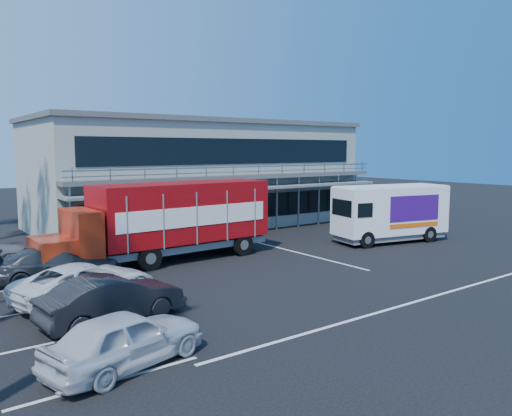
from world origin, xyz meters
TOP-DOWN VIEW (x-y plane):
  - ground at (0.00, 0.00)m, footprint 120.00×120.00m
  - building at (3.00, 14.94)m, footprint 22.40×12.00m
  - red_truck at (-4.26, 4.97)m, footprint 11.16×3.01m
  - white_van at (8.31, 2.00)m, footprint 7.00×3.63m
  - parked_car_a at (-10.38, -5.02)m, footprint 4.41×2.65m
  - parked_car_b at (-9.50, -1.77)m, footprint 4.58×2.08m
  - parked_car_c at (-9.50, 0.80)m, footprint 5.42×3.59m
  - parked_car_d at (-9.50, 4.22)m, footprint 5.16×3.05m

SIDE VIEW (x-z plane):
  - ground at x=0.00m, z-range 0.00..0.00m
  - parked_car_c at x=-9.50m, z-range 0.00..1.38m
  - parked_car_d at x=-9.50m, z-range 0.00..1.40m
  - parked_car_a at x=-10.38m, z-range 0.00..1.40m
  - parked_car_b at x=-9.50m, z-range 0.00..1.46m
  - white_van at x=8.31m, z-range 0.10..3.36m
  - red_truck at x=-4.26m, z-range 0.19..3.92m
  - building at x=3.00m, z-range 0.01..7.31m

